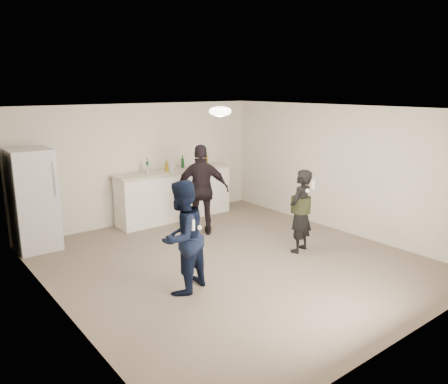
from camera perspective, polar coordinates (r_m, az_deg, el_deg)
floor at (r=7.36m, az=0.97°, el=-9.03°), size 6.00×6.00×0.00m
ceiling at (r=6.80m, az=1.05°, el=10.81°), size 6.00×6.00×0.00m
wall_back at (r=9.45m, az=-10.51°, el=3.72°), size 6.00×0.00×6.00m
wall_front at (r=5.09m, az=22.82°, el=-5.55°), size 6.00×0.00×6.00m
wall_left at (r=5.72m, az=-21.00°, el=-3.35°), size 0.00×6.00×6.00m
wall_right at (r=8.93m, az=14.90°, el=2.92°), size 0.00×6.00×6.00m
counter at (r=9.59m, az=-6.45°, el=-0.43°), size 2.60×0.56×1.05m
counter_top at (r=9.47m, az=-6.53°, el=2.77°), size 2.68×0.64×0.04m
fridge at (r=8.34m, az=-23.62°, el=-0.96°), size 0.70×0.70×1.80m
fridge_handle at (r=7.97m, az=-21.27°, el=1.59°), size 0.02×0.02×0.60m
ceiling_dome at (r=7.04m, az=-0.51°, el=10.49°), size 0.36×0.36×0.16m
shaker at (r=9.18m, az=-9.98°, el=2.98°), size 0.08×0.08×0.17m
man at (r=6.09m, az=-5.51°, el=-5.89°), size 0.95×0.86×1.61m
woman at (r=7.68m, az=9.97°, el=-2.47°), size 0.61×0.48×1.46m
camo_shorts at (r=7.65m, az=10.01°, el=-1.63°), size 0.34×0.34×0.28m
spectator at (r=8.45m, az=-2.88°, el=0.24°), size 1.10×0.94×1.77m
remote_man at (r=5.79m, az=-4.07°, el=-4.33°), size 0.04×0.04×0.15m
nunchuk_man at (r=5.90m, az=-3.25°, el=-4.69°), size 0.07×0.07×0.07m
remote_woman at (r=7.40m, az=11.56°, el=0.97°), size 0.04×0.04×0.15m
nunchuk_woman at (r=7.36m, az=10.84°, el=0.15°), size 0.07×0.07×0.07m
bottle_cluster at (r=9.46m, az=-5.99°, el=3.54°), size 1.45×0.34×0.25m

